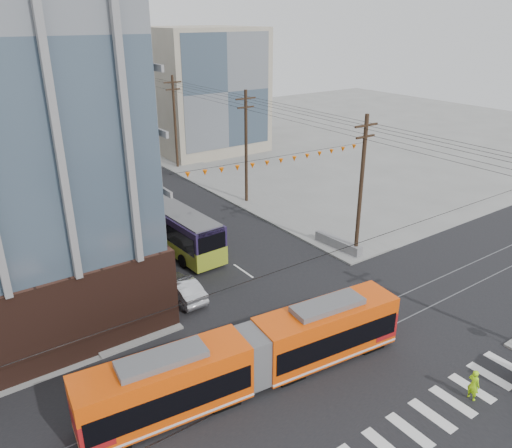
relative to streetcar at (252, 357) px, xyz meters
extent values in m
plane|color=slate|center=(6.42, -3.67, -1.65)|extent=(160.00, 160.00, 0.00)
cube|color=gray|center=(22.42, 44.33, 6.35)|extent=(14.00, 14.00, 16.00)
cube|color=#8C99A5|center=(24.42, 64.33, 5.35)|extent=(16.00, 16.00, 14.00)
cylinder|color=black|center=(14.92, 52.33, 3.85)|extent=(0.30, 0.30, 11.00)
imported|color=#B7B9BF|center=(1.00, 9.53, -0.92)|extent=(1.62, 4.47, 1.46)
imported|color=silver|center=(1.41, 16.00, -0.96)|extent=(2.40, 4.90, 1.37)
imported|color=#606060|center=(0.57, 22.81, -0.99)|extent=(3.38, 5.18, 1.32)
imported|color=#AAF712|center=(8.14, -7.05, -0.81)|extent=(0.43, 0.63, 1.67)
cube|color=slate|center=(14.72, 9.05, -1.21)|extent=(1.35, 4.48, 0.88)
camera|label=1|loc=(-11.56, -16.62, 15.66)|focal=35.00mm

